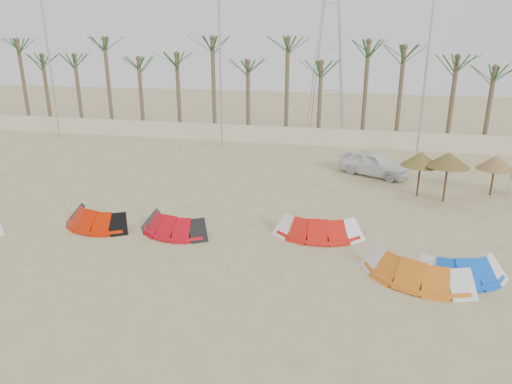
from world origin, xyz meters
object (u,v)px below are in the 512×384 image
(parasol_left, at_px, (421,159))
(kite_red_mid, at_px, (176,222))
(kite_red_right, at_px, (319,225))
(parasol_mid, at_px, (449,160))
(car, at_px, (374,164))
(parasol_right, at_px, (495,163))
(kite_red_left, at_px, (99,216))
(kite_orange, at_px, (415,265))
(kite_blue, at_px, (460,265))

(parasol_left, bearing_deg, kite_red_mid, -144.88)
(parasol_left, bearing_deg, kite_red_right, -125.79)
(parasol_mid, distance_m, car, 5.36)
(kite_red_right, height_order, parasol_right, parasol_right)
(parasol_left, bearing_deg, parasol_right, 15.48)
(kite_red_left, distance_m, parasol_mid, 16.35)
(kite_red_mid, relative_size, kite_red_right, 0.95)
(kite_red_left, distance_m, parasol_left, 15.52)
(parasol_left, height_order, car, parasol_left)
(kite_orange, distance_m, car, 12.35)
(kite_red_mid, distance_m, parasol_mid, 13.24)
(kite_red_mid, xyz_separation_m, parasol_right, (13.84, 8.17, 1.31))
(kite_blue, bearing_deg, kite_orange, -165.01)
(kite_blue, distance_m, car, 12.20)
(kite_red_right, height_order, kite_orange, same)
(kite_red_right, xyz_separation_m, parasol_left, (4.36, 6.05, 1.52))
(kite_orange, bearing_deg, parasol_right, 65.29)
(kite_red_right, xyz_separation_m, parasol_mid, (5.55, 5.50, 1.70))
(kite_red_left, bearing_deg, kite_red_mid, 2.40)
(kite_red_mid, relative_size, kite_orange, 0.83)
(kite_red_right, bearing_deg, parasol_left, 54.21)
(parasol_left, bearing_deg, kite_blue, -86.06)
(kite_blue, bearing_deg, kite_red_right, 153.82)
(kite_blue, distance_m, parasol_right, 10.08)
(kite_orange, xyz_separation_m, car, (-1.27, 12.28, 0.29))
(kite_orange, distance_m, parasol_right, 10.97)
(kite_red_left, bearing_deg, parasol_right, 25.69)
(car, bearing_deg, kite_orange, -147.23)
(kite_red_right, bearing_deg, kite_red_left, -172.33)
(kite_red_mid, bearing_deg, parasol_right, 30.55)
(parasol_left, xyz_separation_m, parasol_mid, (1.18, -0.55, 0.17))
(kite_red_right, bearing_deg, car, 76.78)
(kite_red_mid, xyz_separation_m, car, (8.02, 10.55, 0.29))
(kite_blue, relative_size, car, 0.80)
(car, bearing_deg, kite_red_mid, 169.64)
(kite_red_left, bearing_deg, car, 43.01)
(kite_red_mid, height_order, kite_red_right, same)
(kite_orange, bearing_deg, kite_red_mid, 169.49)
(kite_red_mid, bearing_deg, kite_red_left, -177.60)
(kite_orange, bearing_deg, kite_red_right, 141.00)
(kite_red_right, xyz_separation_m, kite_blue, (4.95, -2.43, -0.00))
(kite_blue, bearing_deg, parasol_mid, 85.68)
(parasol_left, relative_size, parasol_right, 1.11)
(kite_red_mid, xyz_separation_m, kite_orange, (9.29, -1.72, 0.00))
(parasol_mid, height_order, parasol_right, parasol_mid)
(kite_red_right, distance_m, car, 9.72)
(kite_red_left, relative_size, car, 0.82)
(car, bearing_deg, kite_red_left, 159.90)
(kite_red_right, distance_m, parasol_mid, 7.99)
(kite_red_left, relative_size, parasol_left, 1.48)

